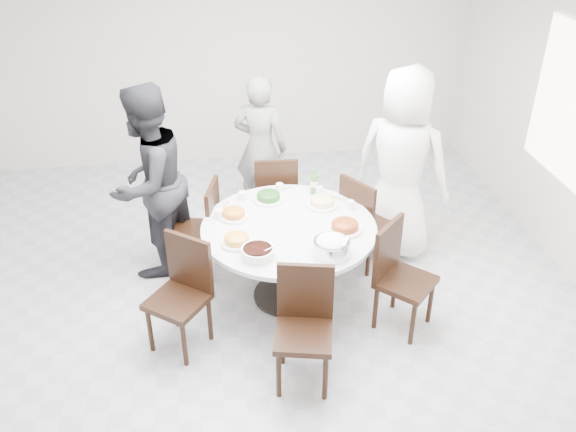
{
  "coord_description": "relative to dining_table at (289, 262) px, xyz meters",
  "views": [
    {
      "loc": [
        -0.3,
        -4.36,
        3.5
      ],
      "look_at": [
        0.32,
        0.04,
        0.82
      ],
      "focal_mm": 38.0,
      "sensor_mm": 36.0,
      "label": 1
    }
  ],
  "objects": [
    {
      "name": "chair_ne",
      "position": [
        0.83,
        0.44,
        0.1
      ],
      "size": [
        0.58,
        0.58,
        0.95
      ],
      "primitive_type": "cube",
      "rotation": [
        0.0,
        0.0,
        2.16
      ],
      "color": "black",
      "rests_on": "floor"
    },
    {
      "name": "chair_n",
      "position": [
        0.01,
        1.06,
        0.1
      ],
      "size": [
        0.44,
        0.44,
        0.95
      ],
      "primitive_type": "cube",
      "rotation": [
        0.0,
        0.0,
        3.08
      ],
      "color": "black",
      "rests_on": "floor"
    },
    {
      "name": "chair_sw",
      "position": [
        -0.96,
        -0.51,
        0.1
      ],
      "size": [
        0.59,
        0.59,
        0.95
      ],
      "primitive_type": "cube",
      "rotation": [
        0.0,
        0.0,
        5.64
      ],
      "color": "black",
      "rests_on": "floor"
    },
    {
      "name": "dish_orange",
      "position": [
        -0.45,
        0.2,
        0.41
      ],
      "size": [
        0.25,
        0.25,
        0.07
      ],
      "primitive_type": "cylinder",
      "color": "white",
      "rests_on": "dining_table"
    },
    {
      "name": "dining_table",
      "position": [
        0.0,
        0.0,
        0.0
      ],
      "size": [
        1.5,
        1.5,
        0.75
      ],
      "primitive_type": "cylinder",
      "color": "silver",
      "rests_on": "floor"
    },
    {
      "name": "dish_redbrown",
      "position": [
        0.46,
        -0.13,
        0.41
      ],
      "size": [
        0.29,
        0.29,
        0.07
      ],
      "primitive_type": "cylinder",
      "color": "white",
      "rests_on": "dining_table"
    },
    {
      "name": "diner_left",
      "position": [
        -1.19,
        0.64,
        0.54
      ],
      "size": [
        1.08,
        1.13,
        1.83
      ],
      "primitive_type": "imported",
      "rotation": [
        0.0,
        0.0,
        4.11
      ],
      "color": "black",
      "rests_on": "floor"
    },
    {
      "name": "dish_pale",
      "position": [
        0.34,
        0.3,
        0.41
      ],
      "size": [
        0.28,
        0.28,
        0.08
      ],
      "primitive_type": "cylinder",
      "color": "white",
      "rests_on": "dining_table"
    },
    {
      "name": "wall_back",
      "position": [
        -0.32,
        3.01,
        1.02
      ],
      "size": [
        6.0,
        0.01,
        2.8
      ],
      "primitive_type": "cube",
      "color": "beige",
      "rests_on": "ground"
    },
    {
      "name": "soup_bowl",
      "position": [
        -0.31,
        -0.42,
        0.42
      ],
      "size": [
        0.26,
        0.26,
        0.08
      ],
      "primitive_type": "cylinder",
      "color": "white",
      "rests_on": "dining_table"
    },
    {
      "name": "dish_tofu",
      "position": [
        -0.46,
        -0.22,
        0.41
      ],
      "size": [
        0.26,
        0.26,
        0.07
      ],
      "primitive_type": "cylinder",
      "color": "white",
      "rests_on": "dining_table"
    },
    {
      "name": "floor",
      "position": [
        -0.32,
        0.01,
        -0.38
      ],
      "size": [
        6.0,
        6.0,
        0.01
      ],
      "primitive_type": "cube",
      "color": "#A7A8AC",
      "rests_on": "ground"
    },
    {
      "name": "rice_bowl",
      "position": [
        0.27,
        -0.47,
        0.44
      ],
      "size": [
        0.3,
        0.3,
        0.13
      ],
      "primitive_type": "cylinder",
      "color": "silver",
      "rests_on": "dining_table"
    },
    {
      "name": "chair_s",
      "position": [
        -0.04,
        -1.04,
        0.1
      ],
      "size": [
        0.5,
        0.5,
        0.95
      ],
      "primitive_type": "cube",
      "rotation": [
        0.0,
        0.0,
        6.07
      ],
      "color": "black",
      "rests_on": "floor"
    },
    {
      "name": "chair_se",
      "position": [
        0.9,
        -0.52,
        0.1
      ],
      "size": [
        0.59,
        0.59,
        0.95
      ],
      "primitive_type": "cube",
      "rotation": [
        0.0,
        0.0,
        7.09
      ],
      "color": "black",
      "rests_on": "floor"
    },
    {
      "name": "chopsticks",
      "position": [
        0.04,
        0.67,
        0.38
      ],
      "size": [
        0.24,
        0.04,
        0.01
      ],
      "primitive_type": null,
      "color": "tan",
      "rests_on": "dining_table"
    },
    {
      "name": "tea_cups",
      "position": [
        0.02,
        0.62,
        0.42
      ],
      "size": [
        0.07,
        0.07,
        0.08
      ],
      "primitive_type": "cylinder",
      "color": "white",
      "rests_on": "dining_table"
    },
    {
      "name": "diner_middle",
      "position": [
        -0.09,
        1.54,
        0.41
      ],
      "size": [
        0.67,
        0.56,
        1.58
      ],
      "primitive_type": "imported",
      "rotation": [
        0.0,
        0.0,
        2.76
      ],
      "color": "black",
      "rests_on": "floor"
    },
    {
      "name": "beverage_bottle",
      "position": [
        0.31,
        0.54,
        0.5
      ],
      "size": [
        0.07,
        0.07,
        0.25
      ],
      "primitive_type": "cylinder",
      "color": "#356E2C",
      "rests_on": "dining_table"
    },
    {
      "name": "dish_greens",
      "position": [
        -0.12,
        0.46,
        0.41
      ],
      "size": [
        0.27,
        0.27,
        0.07
      ],
      "primitive_type": "cylinder",
      "color": "white",
      "rests_on": "dining_table"
    },
    {
      "name": "chair_nw",
      "position": [
        -0.82,
        0.49,
        0.1
      ],
      "size": [
        0.51,
        0.51,
        0.95
      ],
      "primitive_type": "cube",
      "rotation": [
        0.0,
        0.0,
        4.47
      ],
      "color": "black",
      "rests_on": "floor"
    },
    {
      "name": "diner_right",
      "position": [
        1.17,
        0.63,
        0.57
      ],
      "size": [
        1.1,
        1.03,
        1.89
      ],
      "primitive_type": "imported",
      "rotation": [
        0.0,
        0.0,
        2.51
      ],
      "color": "white",
      "rests_on": "floor"
    }
  ]
}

